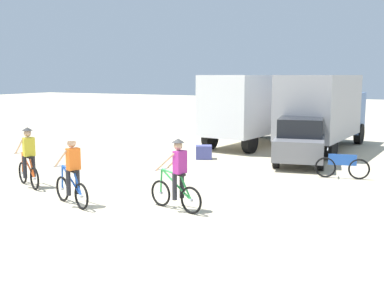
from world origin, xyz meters
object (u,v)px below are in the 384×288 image
(sedan_parked, at_px, (301,140))
(bicycle_spare, at_px, (342,166))
(cyclist_near_camera, at_px, (177,177))
(box_truck_avon_van, at_px, (254,106))
(cyclist_cowboy_hat, at_px, (72,174))
(supply_crate, at_px, (204,152))
(box_truck_grey_hauler, at_px, (323,108))
(cyclist_orange_shirt, at_px, (28,159))

(sedan_parked, bearing_deg, bicycle_spare, -47.80)
(sedan_parked, xyz_separation_m, cyclist_near_camera, (-1.11, -7.78, -0.04))
(box_truck_avon_van, xyz_separation_m, cyclist_near_camera, (2.13, -11.47, -1.03))
(cyclist_cowboy_hat, relative_size, bicycle_spare, 1.06)
(sedan_parked, height_order, supply_crate, sedan_parked)
(cyclist_near_camera, bearing_deg, box_truck_grey_hauler, 84.29)
(box_truck_grey_hauler, height_order, supply_crate, box_truck_grey_hauler)
(cyclist_near_camera, relative_size, bicycle_spare, 1.06)
(cyclist_near_camera, bearing_deg, sedan_parked, 81.89)
(cyclist_orange_shirt, distance_m, supply_crate, 7.26)
(box_truck_avon_van, bearing_deg, bicycle_spare, -48.37)
(supply_crate, bearing_deg, cyclist_near_camera, -69.52)
(cyclist_orange_shirt, relative_size, cyclist_near_camera, 1.00)
(box_truck_avon_van, bearing_deg, cyclist_orange_shirt, -105.17)
(box_truck_avon_van, height_order, bicycle_spare, box_truck_avon_van)
(cyclist_orange_shirt, relative_size, supply_crate, 2.84)
(sedan_parked, height_order, cyclist_cowboy_hat, cyclist_cowboy_hat)
(cyclist_near_camera, relative_size, supply_crate, 2.84)
(cyclist_orange_shirt, distance_m, cyclist_cowboy_hat, 2.78)
(box_truck_avon_van, xyz_separation_m, cyclist_orange_shirt, (-3.07, -11.30, -1.03))
(cyclist_orange_shirt, bearing_deg, cyclist_cowboy_hat, -21.58)
(box_truck_grey_hauler, xyz_separation_m, supply_crate, (-3.74, -4.61, -1.60))
(cyclist_orange_shirt, distance_m, bicycle_spare, 9.90)
(cyclist_cowboy_hat, relative_size, cyclist_near_camera, 1.00)
(cyclist_cowboy_hat, distance_m, supply_crate, 7.80)
(box_truck_avon_van, distance_m, sedan_parked, 5.00)
(sedan_parked, relative_size, supply_crate, 6.95)
(bicycle_spare, bearing_deg, supply_crate, 167.49)
(cyclist_orange_shirt, bearing_deg, box_truck_grey_hauler, 60.81)
(sedan_parked, distance_m, bicycle_spare, 2.88)
(cyclist_orange_shirt, xyz_separation_m, bicycle_spare, (8.21, 5.51, -0.45))
(sedan_parked, height_order, bicycle_spare, sedan_parked)
(bicycle_spare, bearing_deg, sedan_parked, 132.20)
(box_truck_grey_hauler, bearing_deg, box_truck_avon_van, -178.98)
(sedan_parked, relative_size, bicycle_spare, 2.61)
(box_truck_grey_hauler, xyz_separation_m, bicycle_spare, (1.87, -5.85, -1.48))
(sedan_parked, distance_m, cyclist_cowboy_hat, 9.40)
(box_truck_avon_van, distance_m, cyclist_cowboy_hat, 12.38)
(supply_crate, bearing_deg, sedan_parked, 13.13)
(box_truck_avon_van, distance_m, bicycle_spare, 7.89)
(box_truck_avon_van, height_order, cyclist_cowboy_hat, box_truck_avon_van)
(box_truck_avon_van, relative_size, cyclist_near_camera, 3.84)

